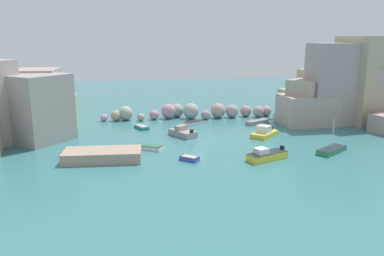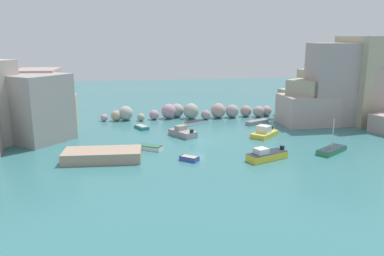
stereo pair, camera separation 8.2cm
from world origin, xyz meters
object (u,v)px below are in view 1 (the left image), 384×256
moored_boat_8 (189,158)px  moored_boat_1 (264,133)px  moored_boat_0 (183,133)px  moored_boat_3 (151,147)px  moored_boat_4 (194,123)px  moored_boat_5 (332,150)px  moored_boat_6 (266,155)px  moored_boat_2 (142,127)px  stone_dock (103,155)px  moored_boat_7 (257,122)px

moored_boat_8 → moored_boat_1: bearing=-103.5°
moored_boat_0 → moored_boat_1: 12.19m
moored_boat_3 → moored_boat_4: bearing=91.2°
moored_boat_3 → moored_boat_0: bearing=82.8°
moored_boat_5 → moored_boat_8: (-18.54, -0.13, -0.04)m
moored_boat_1 → moored_boat_5: (5.64, -9.29, -0.25)m
moored_boat_3 → moored_boat_1: bearing=45.6°
moored_boat_5 → moored_boat_6: moored_boat_5 is taller
moored_boat_2 → moored_boat_5: (23.44, -17.39, 0.07)m
moored_boat_3 → moored_boat_6: (13.49, -6.65, 0.27)m
stone_dock → moored_boat_2: bearing=71.1°
moored_boat_1 → moored_boat_7: (1.80, 8.26, -0.26)m
moored_boat_0 → moored_boat_2: bearing=13.5°
moored_boat_0 → moored_boat_2: 8.28m
moored_boat_1 → moored_boat_6: (-3.67, -10.66, -0.01)m
moored_boat_6 → moored_boat_5: bearing=166.3°
moored_boat_2 → moored_boat_6: 23.49m
moored_boat_3 → moored_boat_7: size_ratio=0.75×
moored_boat_4 → moored_boat_2: bearing=-19.8°
stone_dock → moored_boat_0: size_ratio=1.90×
moored_boat_0 → moored_boat_7: 15.06m
moored_boat_6 → stone_dock: bearing=-31.1°
moored_boat_5 → moored_boat_1: bearing=-92.9°
moored_boat_2 → moored_boat_3: size_ratio=0.95×
moored_boat_1 → moored_boat_5: size_ratio=0.99×
moored_boat_8 → moored_boat_6: bearing=-147.3°
moored_boat_8 → moored_boat_0: bearing=-54.2°
moored_boat_2 → moored_boat_3: moored_boat_3 is taller
moored_boat_5 → moored_boat_0: bearing=-67.3°
stone_dock → moored_boat_2: (5.37, 15.66, -0.40)m
moored_boat_7 → moored_boat_8: (-14.69, -17.68, -0.03)m
moored_boat_1 → moored_boat_4: bearing=-90.1°
moored_boat_5 → moored_boat_2: bearing=-70.7°
moored_boat_4 → moored_boat_7: (10.68, -1.37, 0.01)m
moored_boat_4 → moored_boat_6: bearing=74.9°
stone_dock → moored_boat_3: stone_dock is taller
moored_boat_1 → moored_boat_7: size_ratio=1.14×
moored_boat_2 → moored_boat_8: 18.19m
moored_boat_3 → moored_boat_5: moored_boat_5 is taller
moored_boat_6 → moored_boat_0: bearing=-79.2°
moored_boat_7 → moored_boat_3: bearing=7.4°
stone_dock → moored_boat_3: (6.00, 3.55, -0.36)m
moored_boat_2 → moored_boat_0: bearing=19.8°
stone_dock → moored_boat_6: 19.73m
moored_boat_0 → moored_boat_3: bearing=109.2°
moored_boat_3 → moored_boat_7: 22.58m
moored_boat_0 → moored_boat_4: 8.05m
moored_boat_1 → moored_boat_7: 8.46m
moored_boat_3 → moored_boat_8: 6.88m
stone_dock → moored_boat_5: bearing=-3.4°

